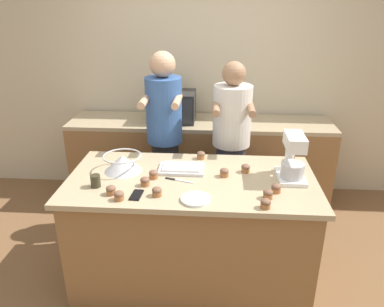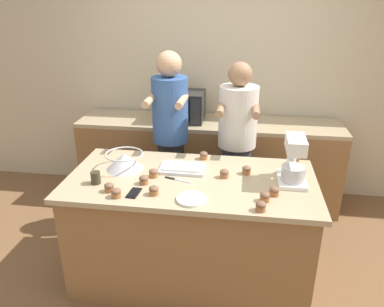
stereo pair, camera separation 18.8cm
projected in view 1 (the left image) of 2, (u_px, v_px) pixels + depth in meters
ground_plane at (192, 274)px, 3.15m from camera, size 16.00×16.00×0.00m
back_wall at (202, 76)px, 4.16m from camera, size 10.00×0.06×2.70m
island_counter at (192, 229)px, 2.98m from camera, size 1.86×0.93×0.91m
back_counter at (200, 161)px, 4.18m from camera, size 2.80×0.60×0.93m
person_left at (165, 140)px, 3.51m from camera, size 0.34×0.51×1.73m
person_right at (231, 147)px, 3.49m from camera, size 0.36×0.51×1.65m
stand_mixer at (293, 160)px, 2.73m from camera, size 0.20×0.30×0.35m
mixing_bowl at (123, 162)px, 2.89m from camera, size 0.30×0.30×0.13m
baking_tray at (182, 168)px, 2.92m from camera, size 0.35×0.22×0.04m
microwave_oven at (173, 106)px, 3.96m from camera, size 0.47×0.37×0.31m
cell_phone at (137, 195)px, 2.55m from camera, size 0.08×0.15×0.01m
drinking_glass at (96, 181)px, 2.66m from camera, size 0.07×0.07×0.09m
small_plate at (196, 199)px, 2.49m from camera, size 0.20×0.20×0.02m
knife at (177, 180)px, 2.76m from camera, size 0.22×0.08×0.01m
cupcake_0 at (266, 203)px, 2.39m from camera, size 0.07×0.07×0.07m
cupcake_1 at (246, 168)px, 2.88m from camera, size 0.07×0.07×0.07m
cupcake_2 at (145, 181)px, 2.68m from camera, size 0.07×0.07×0.07m
cupcake_3 at (276, 188)px, 2.58m from camera, size 0.07×0.07×0.07m
cupcake_4 at (224, 172)px, 2.81m from camera, size 0.07×0.07×0.07m
cupcake_5 at (157, 192)px, 2.54m from camera, size 0.07×0.07×0.07m
cupcake_6 at (201, 155)px, 3.12m from camera, size 0.07×0.07×0.07m
cupcake_7 at (268, 194)px, 2.51m from camera, size 0.07×0.07×0.07m
cupcake_8 at (119, 195)px, 2.49m from camera, size 0.07×0.07×0.07m
cupcake_9 at (111, 190)px, 2.56m from camera, size 0.07×0.07×0.07m
cupcake_10 at (291, 156)px, 3.09m from camera, size 0.07×0.07×0.07m
cupcake_11 at (154, 174)px, 2.78m from camera, size 0.07×0.07×0.07m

